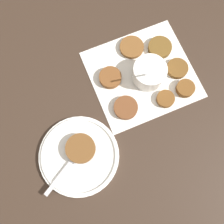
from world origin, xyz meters
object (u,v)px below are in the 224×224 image
sauce_bowl (149,73)px  fork (71,162)px  serving_plate (79,156)px  fritter_on_plate (81,148)px

sauce_bowl → fork: sauce_bowl is taller
serving_plate → fritter_on_plate: fritter_on_plate is taller
serving_plate → sauce_bowl: bearing=-150.0°
fritter_on_plate → fork: 0.05m
sauce_bowl → serving_plate: bearing=30.0°
serving_plate → fork: (0.03, 0.01, 0.01)m
sauce_bowl → fritter_on_plate: bearing=28.6°
serving_plate → fritter_on_plate: 0.03m
serving_plate → fork: size_ratio=1.40×
sauce_bowl → fritter_on_plate: (0.27, 0.15, -0.00)m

